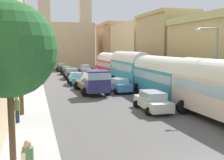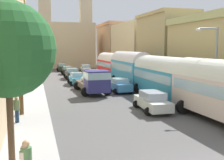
# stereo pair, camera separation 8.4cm
# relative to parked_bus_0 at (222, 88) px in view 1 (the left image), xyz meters

# --- Properties ---
(ground_plane) EXTENTS (154.00, 154.00, 0.00)m
(ground_plane) POSITION_rel_parked_bus_0_xyz_m (-4.60, 20.50, -2.21)
(ground_plane) COLOR #504F4F
(sidewalk_left) EXTENTS (2.50, 70.00, 0.14)m
(sidewalk_left) POSITION_rel_parked_bus_0_xyz_m (-11.85, 20.50, -2.14)
(sidewalk_left) COLOR #A8A5A5
(sidewalk_left) RESTS_ON ground
(sidewalk_right) EXTENTS (2.50, 70.00, 0.14)m
(sidewalk_right) POSITION_rel_parked_bus_0_xyz_m (2.65, 20.50, -2.14)
(sidewalk_right) COLOR #B4A697
(sidewalk_right) RESTS_ON ground
(building_left_2) EXTENTS (5.08, 14.19, 13.12)m
(building_left_2) POSITION_rel_parked_bus_0_xyz_m (-15.41, 23.21, 4.39)
(building_left_2) COLOR tan
(building_left_2) RESTS_ON ground
(building_left_3) EXTENTS (5.01, 12.59, 13.54)m
(building_left_3) POSITION_rel_parked_bus_0_xyz_m (-15.38, 36.82, 4.59)
(building_left_3) COLOR #DBB984
(building_left_3) RESTS_ON ground
(building_left_4) EXTENTS (4.92, 12.51, 8.99)m
(building_left_4) POSITION_rel_parked_bus_0_xyz_m (-15.56, 49.92, 2.29)
(building_left_4) COLOR beige
(building_left_4) RESTS_ON ground
(building_right_1) EXTENTS (5.83, 14.12, 8.05)m
(building_right_1) POSITION_rel_parked_bus_0_xyz_m (6.55, 8.51, 1.84)
(building_right_1) COLOR tan
(building_right_1) RESTS_ON ground
(building_right_2) EXTENTS (5.63, 9.86, 9.57)m
(building_right_2) POSITION_rel_parked_bus_0_xyz_m (6.46, 21.29, 2.60)
(building_right_2) COLOR tan
(building_right_2) RESTS_ON ground
(building_right_3) EXTENTS (5.18, 14.40, 9.20)m
(building_right_3) POSITION_rel_parked_bus_0_xyz_m (6.49, 34.38, 2.39)
(building_right_3) COLOR beige
(building_right_3) RESTS_ON ground
(building_right_4) EXTENTS (4.67, 13.37, 10.32)m
(building_right_4) POSITION_rel_parked_bus_0_xyz_m (6.02, 48.95, 2.98)
(building_right_4) COLOR tan
(building_right_4) RESTS_ON ground
(distant_church) EXTENTS (13.05, 7.02, 18.02)m
(distant_church) POSITION_rel_parked_bus_0_xyz_m (-4.60, 50.40, 3.83)
(distant_church) COLOR beige
(distant_church) RESTS_ON ground
(parked_bus_0) EXTENTS (3.50, 8.46, 4.04)m
(parked_bus_0) POSITION_rel_parked_bus_0_xyz_m (0.00, 0.00, 0.00)
(parked_bus_0) COLOR beige
(parked_bus_0) RESTS_ON ground
(parked_bus_1) EXTENTS (3.45, 9.99, 3.97)m
(parked_bus_1) POSITION_rel_parked_bus_0_xyz_m (0.00, 9.00, -0.04)
(parked_bus_1) COLOR teal
(parked_bus_1) RESTS_ON ground
(parked_bus_2) EXTENTS (3.41, 9.71, 4.28)m
(parked_bus_2) POSITION_rel_parked_bus_0_xyz_m (-0.00, 18.00, 0.16)
(parked_bus_2) COLOR teal
(parked_bus_2) RESTS_ON ground
(parked_bus_3) EXTENTS (3.33, 8.79, 3.90)m
(parked_bus_3) POSITION_rel_parked_bus_0_xyz_m (0.00, 27.00, -0.07)
(parked_bus_3) COLOR red
(parked_bus_3) RESTS_ON ground
(cargo_truck_0) EXTENTS (3.23, 7.55, 2.53)m
(cargo_truck_0) POSITION_rel_parked_bus_0_xyz_m (-5.78, 12.73, -0.91)
(cargo_truck_0) COLOR navy
(cargo_truck_0) RESTS_ON ground
(car_0) EXTENTS (2.20, 3.74, 1.56)m
(car_0) POSITION_rel_parked_bus_0_xyz_m (-6.41, 20.32, -1.43)
(car_0) COLOR #3D98C8
(car_0) RESTS_ON ground
(car_1) EXTENTS (2.40, 4.42, 1.60)m
(car_1) POSITION_rel_parked_bus_0_xyz_m (-6.15, 27.03, -1.41)
(car_1) COLOR #232920
(car_1) RESTS_ON ground
(car_2) EXTENTS (2.22, 3.97, 1.43)m
(car_2) POSITION_rel_parked_bus_0_xyz_m (-6.10, 34.40, -1.49)
(car_2) COLOR #2A2D2B
(car_2) RESTS_ON ground
(car_3) EXTENTS (2.24, 4.29, 1.62)m
(car_3) POSITION_rel_parked_bus_0_xyz_m (-6.37, 41.01, -1.40)
(car_3) COLOR #1F2B1F
(car_3) RESTS_ON ground
(car_4) EXTENTS (2.35, 4.37, 1.50)m
(car_4) POSITION_rel_parked_bus_0_xyz_m (-3.03, 3.98, -1.46)
(car_4) COLOR silver
(car_4) RESTS_ON ground
(car_5) EXTENTS (2.29, 3.77, 1.50)m
(car_5) POSITION_rel_parked_bus_0_xyz_m (-2.82, 12.99, -1.45)
(car_5) COLOR #448BC1
(car_5) RESTS_ON ground
(car_6) EXTENTS (2.40, 3.69, 1.46)m
(car_6) POSITION_rel_parked_bus_0_xyz_m (-3.04, 25.02, -1.47)
(car_6) COLOR silver
(car_6) RESTS_ON ground
(car_7) EXTENTS (2.29, 4.18, 1.62)m
(car_7) POSITION_rel_parked_bus_0_xyz_m (-2.69, 34.69, -1.40)
(car_7) COLOR silver
(car_7) RESTS_ON ground
(pedestrian_1) EXTENTS (0.53, 0.53, 1.78)m
(pedestrian_1) POSITION_rel_parked_bus_0_xyz_m (-12.67, 2.80, -1.20)
(pedestrian_1) COLOR #1E324E
(pedestrian_1) RESTS_ON ground
(streetlamp_near) EXTENTS (1.94, 0.28, 6.30)m
(streetlamp_near) POSITION_rel_parked_bus_0_xyz_m (1.62, 3.32, 1.59)
(streetlamp_near) COLOR gray
(streetlamp_near) RESTS_ON ground
(roadside_tree_0) EXTENTS (3.77, 3.77, 6.62)m
(roadside_tree_0) POSITION_rel_parked_bus_0_xyz_m (-12.50, -3.58, 2.51)
(roadside_tree_0) COLOR brown
(roadside_tree_0) RESTS_ON ground
(roadside_tree_1) EXTENTS (3.88, 3.88, 7.17)m
(roadside_tree_1) POSITION_rel_parked_bus_0_xyz_m (-12.50, 4.94, 2.99)
(roadside_tree_1) COLOR brown
(roadside_tree_1) RESTS_ON ground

